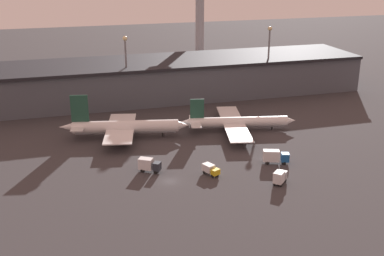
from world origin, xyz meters
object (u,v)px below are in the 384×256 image
at_px(airplane_0, 124,127).
at_px(control_tower, 200,9).
at_px(service_vehicle_0, 280,177).
at_px(service_vehicle_2, 210,169).
at_px(service_vehicle_1, 275,156).
at_px(airplane_1, 237,122).
at_px(service_vehicle_3, 149,165).

height_order(airplane_0, control_tower, control_tower).
bearing_deg(service_vehicle_0, service_vehicle_2, 102.68).
height_order(service_vehicle_1, control_tower, control_tower).
height_order(airplane_1, service_vehicle_0, airplane_1).
distance_m(airplane_1, service_vehicle_0, 40.32).
xyz_separation_m(airplane_0, service_vehicle_3, (2.44, -27.52, -1.48)).
bearing_deg(airplane_0, service_vehicle_0, -40.86).
height_order(service_vehicle_2, service_vehicle_3, service_vehicle_3).
bearing_deg(airplane_0, control_tower, 72.81).
bearing_deg(service_vehicle_2, service_vehicle_1, 71.29).
bearing_deg(airplane_0, service_vehicle_1, -28.27).
relative_size(airplane_1, service_vehicle_3, 6.26).
bearing_deg(service_vehicle_3, airplane_1, 66.77).
bearing_deg(control_tower, service_vehicle_2, -105.76).
distance_m(airplane_1, control_tower, 105.53).
bearing_deg(airplane_1, service_vehicle_3, -133.04).
xyz_separation_m(service_vehicle_3, control_tower, (52.20, 124.46, 26.78)).
xyz_separation_m(airplane_1, service_vehicle_0, (-3.70, -40.14, -0.98)).
xyz_separation_m(airplane_1, service_vehicle_3, (-34.25, -23.75, -0.86)).
bearing_deg(airplane_1, control_tower, 92.12).
bearing_deg(service_vehicle_0, airplane_0, 82.98).
height_order(airplane_0, airplane_1, airplane_0).
distance_m(airplane_1, service_vehicle_1, 28.09).
relative_size(airplane_1, control_tower, 0.77).
xyz_separation_m(airplane_1, service_vehicle_2, (-18.96, -30.08, -1.36)).
bearing_deg(airplane_1, service_vehicle_0, -83.04).
height_order(service_vehicle_1, service_vehicle_3, service_vehicle_1).
height_order(airplane_0, service_vehicle_2, airplane_0).
xyz_separation_m(service_vehicle_2, control_tower, (36.91, 130.79, 27.28)).
bearing_deg(service_vehicle_3, airplane_0, 127.10).
relative_size(service_vehicle_1, service_vehicle_2, 1.38).
xyz_separation_m(service_vehicle_0, service_vehicle_2, (-15.26, 10.06, -0.38)).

